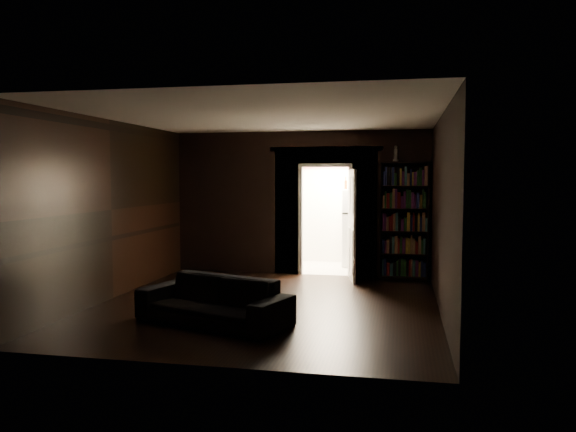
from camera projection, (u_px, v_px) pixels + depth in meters
name	position (u px, v px, depth m)	size (l,w,h in m)	color
ground	(267.00, 305.00, 8.37)	(5.50, 5.50, 0.00)	black
room_walls	(281.00, 191.00, 9.30)	(5.02, 5.61, 2.84)	black
kitchen_alcove	(332.00, 210.00, 11.97)	(2.20, 1.80, 2.60)	#AFAB99
sofa	(214.00, 294.00, 7.31)	(2.05, 0.89, 0.79)	black
bookshelf	(404.00, 221.00, 10.43)	(0.90, 0.32, 2.20)	black
refrigerator	(361.00, 228.00, 12.04)	(0.74, 0.68, 1.65)	white
door	(352.00, 225.00, 10.35)	(0.85, 0.05, 2.05)	silver
figurine	(396.00, 153.00, 10.43)	(0.10, 0.10, 0.30)	silver
bottles	(358.00, 183.00, 11.95)	(0.67, 0.08, 0.27)	black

